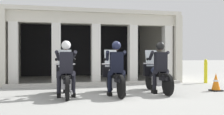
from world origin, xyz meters
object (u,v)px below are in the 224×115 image
motorcycle_center (114,78)px  bollard_kerbside (206,71)px  motorcycle_left (66,78)px  police_officer_center (116,63)px  traffic_cone_flank (216,82)px  police_officer_left (66,64)px  police_officer_right (160,63)px  motorcycle_right (157,76)px

motorcycle_center → bollard_kerbside: size_ratio=2.03×
motorcycle_left → police_officer_center: 1.54m
motorcycle_left → traffic_cone_flank: 4.86m
police_officer_left → motorcycle_center: police_officer_left is taller
motorcycle_left → bollard_kerbside: motorcycle_left is taller
police_officer_left → police_officer_center: bearing=-6.3°
motorcycle_left → motorcycle_center: size_ratio=1.00×
motorcycle_left → police_officer_right: 2.91m
police_officer_left → traffic_cone_flank: police_officer_left is taller
police_officer_left → police_officer_center: size_ratio=1.00×
police_officer_center → traffic_cone_flank: 3.48m
motorcycle_right → bollard_kerbside: 3.59m
motorcycle_left → police_officer_left: 0.52m
traffic_cone_flank → bollard_kerbside: size_ratio=0.59×
bollard_kerbside → motorcycle_left: bearing=-161.3°
police_officer_center → traffic_cone_flank: bearing=-6.3°
police_officer_center → police_officer_right: size_ratio=1.00×
motorcycle_left → motorcycle_center: 1.44m
police_officer_left → police_officer_center: (1.43, -0.06, 0.00)m
police_officer_right → motorcycle_left: bearing=176.5°
police_officer_center → traffic_cone_flank: police_officer_center is taller
bollard_kerbside → police_officer_right: bearing=-144.0°
police_officer_right → motorcycle_right: bearing=90.5°
motorcycle_center → police_officer_right: size_ratio=1.29×
motorcycle_right → bollard_kerbside: (3.03, 1.92, -0.00)m
motorcycle_left → traffic_cone_flank: bearing=-5.9°
motorcycle_right → traffic_cone_flank: (1.98, -0.25, -0.21)m
motorcycle_left → bollard_kerbside: 6.23m
police_officer_right → police_officer_left: bearing=-177.8°
motorcycle_right → police_officer_right: size_ratio=1.29×
traffic_cone_flank → motorcycle_center: bearing=178.0°
motorcycle_center → bollard_kerbside: 4.92m
motorcycle_right → motorcycle_left: bearing=-177.8°
police_officer_center → police_officer_right: (1.43, 0.14, 0.00)m
motorcycle_left → bollard_kerbside: size_ratio=2.03×
motorcycle_center → bollard_kerbside: motorcycle_center is taller
police_officer_right → bollard_kerbside: size_ratio=1.58×
police_officer_left → motorcycle_center: 1.52m
motorcycle_left → police_officer_left: size_ratio=1.29×
police_officer_left → police_officer_center: 1.44m
motorcycle_left → police_officer_left: (-0.00, -0.28, 0.44)m
police_officer_center → traffic_cone_flank: (3.41, 0.17, -0.65)m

